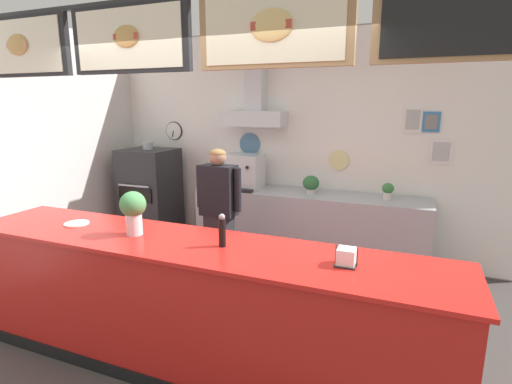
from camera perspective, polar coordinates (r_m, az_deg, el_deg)
name	(u,v)px	position (r m, az deg, el deg)	size (l,w,h in m)	color
ground_plane	(209,347)	(3.67, -6.83, -21.30)	(6.50, 6.50, 0.00)	#3F3A38
back_wall_assembly	(291,140)	(5.25, 5.03, 7.51)	(5.41, 2.69, 2.96)	gray
service_counter	(192,305)	(3.22, -9.24, -15.83)	(3.91, 0.75, 1.03)	red
back_prep_counter	(307,229)	(5.17, 7.43, -5.30)	(2.94, 0.62, 0.93)	#A3A5AD
pizza_oven	(151,197)	(5.96, -14.93, -0.74)	(0.71, 0.69, 1.51)	#232326
shop_worker	(219,215)	(4.36, -5.35, -3.31)	(0.54, 0.24, 1.58)	#232328
espresso_machine	(242,172)	(5.27, -2.00, 2.96)	(0.52, 0.46, 0.46)	silver
potted_oregano	(388,190)	(4.90, 18.46, 0.21)	(0.14, 0.14, 0.20)	beige
potted_rosemary	(311,184)	(5.02, 7.91, 1.20)	(0.21, 0.21, 0.23)	beige
napkin_holder	(346,257)	(2.62, 12.87, -9.17)	(0.14, 0.13, 0.13)	#262628
basil_vase	(133,211)	(3.23, -17.26, -2.57)	(0.20, 0.20, 0.35)	silver
pepper_grinder	(222,230)	(2.87, -4.90, -5.54)	(0.05, 0.05, 0.24)	black
condiment_plate	(77,223)	(3.74, -24.42, -4.15)	(0.20, 0.20, 0.01)	white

